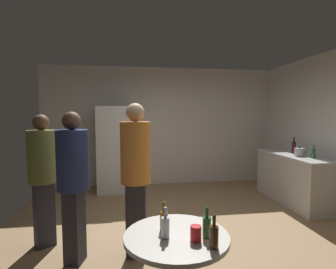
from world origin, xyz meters
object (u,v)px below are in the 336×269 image
(beer_bottle_clear, at_px, (165,227))
(beer_bottle_on_counter, at_px, (314,153))
(refrigerator, at_px, (115,149))
(person_in_olive_shirt, at_px, (43,170))
(wine_bottle_on_counter, at_px, (294,147))
(person_in_orange_shirt, at_px, (136,168))
(beer_bottle_amber, at_px, (164,220))
(beer_bottle_brown, at_px, (214,236))
(person_in_navy_shirt, at_px, (73,176))
(foreground_table, at_px, (176,248))
(plastic_cup_red, at_px, (196,233))
(beer_bottle_green, at_px, (207,226))
(kettle, at_px, (300,152))

(beer_bottle_clear, bearing_deg, beer_bottle_on_counter, 36.81)
(refrigerator, relative_size, person_in_olive_shirt, 1.10)
(wine_bottle_on_counter, bearing_deg, person_in_orange_shirt, -152.49)
(beer_bottle_amber, xyz_separation_m, beer_bottle_brown, (0.30, -0.31, 0.00))
(beer_bottle_brown, bearing_deg, person_in_navy_shirt, 132.90)
(refrigerator, xyz_separation_m, foreground_table, (0.65, -3.73, -0.27))
(person_in_olive_shirt, xyz_separation_m, person_in_navy_shirt, (0.45, -0.43, 0.02))
(foreground_table, xyz_separation_m, person_in_navy_shirt, (-0.95, 1.03, 0.35))
(beer_bottle_clear, distance_m, person_in_olive_shirt, 2.00)
(foreground_table, bearing_deg, refrigerator, 99.94)
(person_in_navy_shirt, bearing_deg, beer_bottle_amber, -31.63)
(plastic_cup_red, bearing_deg, beer_bottle_amber, 135.64)
(beer_bottle_on_counter, bearing_deg, beer_bottle_green, -139.49)
(beer_bottle_brown, distance_m, person_in_olive_shirt, 2.34)
(person_in_olive_shirt, relative_size, person_in_orange_shirt, 0.93)
(kettle, xyz_separation_m, person_in_orange_shirt, (-2.90, -1.25, 0.06))
(beer_bottle_amber, xyz_separation_m, plastic_cup_red, (0.20, -0.20, -0.03))
(beer_bottle_amber, height_order, beer_bottle_green, same)
(person_in_orange_shirt, bearing_deg, refrigerator, -163.96)
(kettle, height_order, beer_bottle_brown, kettle)
(foreground_table, bearing_deg, plastic_cup_red, -45.29)
(foreground_table, relative_size, beer_bottle_amber, 3.48)
(beer_bottle_green, relative_size, person_in_navy_shirt, 0.14)
(beer_bottle_on_counter, relative_size, foreground_table, 0.29)
(person_in_orange_shirt, bearing_deg, kettle, 121.37)
(beer_bottle_brown, distance_m, person_in_orange_shirt, 1.38)
(kettle, bearing_deg, foreground_table, -138.85)
(wine_bottle_on_counter, relative_size, foreground_table, 0.39)
(refrigerator, height_order, person_in_orange_shirt, refrigerator)
(person_in_olive_shirt, bearing_deg, person_in_orange_shirt, 36.35)
(beer_bottle_on_counter, height_order, plastic_cup_red, beer_bottle_on_counter)
(beer_bottle_green, distance_m, person_in_navy_shirt, 1.62)
(beer_bottle_on_counter, xyz_separation_m, beer_bottle_brown, (-2.51, -2.30, -0.17))
(wine_bottle_on_counter, relative_size, person_in_navy_shirt, 0.19)
(person_in_orange_shirt, bearing_deg, wine_bottle_on_counter, 125.57)
(beer_bottle_amber, distance_m, person_in_olive_shirt, 1.91)
(wine_bottle_on_counter, xyz_separation_m, person_in_orange_shirt, (-3.00, -1.56, 0.02))
(beer_bottle_brown, xyz_separation_m, person_in_navy_shirt, (-1.17, 1.26, 0.16))
(beer_bottle_on_counter, relative_size, beer_bottle_amber, 1.00)
(foreground_table, xyz_separation_m, beer_bottle_brown, (0.22, -0.23, 0.19))
(refrigerator, height_order, wine_bottle_on_counter, refrigerator)
(refrigerator, xyz_separation_m, kettle, (3.28, -1.44, 0.07))
(beer_bottle_on_counter, height_order, person_in_orange_shirt, person_in_orange_shirt)
(beer_bottle_clear, height_order, plastic_cup_red, beer_bottle_clear)
(refrigerator, distance_m, beer_bottle_clear, 3.81)
(refrigerator, distance_m, person_in_olive_shirt, 2.39)
(wine_bottle_on_counter, distance_m, beer_bottle_clear, 3.87)
(foreground_table, bearing_deg, beer_bottle_brown, -46.67)
(beer_bottle_on_counter, bearing_deg, beer_bottle_amber, -144.69)
(foreground_table, relative_size, person_in_orange_shirt, 0.45)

